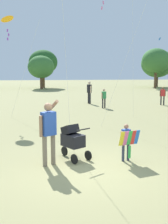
% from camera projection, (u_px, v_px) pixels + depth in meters
% --- Properties ---
extents(ground_plane, '(120.00, 120.00, 0.00)m').
position_uv_depth(ground_plane, '(84.00, 170.00, 7.33)').
color(ground_plane, '#938E5B').
extents(treeline_distant, '(31.67, 6.98, 5.43)m').
position_uv_depth(treeline_distant, '(62.00, 63.00, 38.39)').
color(treeline_distant, brown).
rests_on(treeline_distant, ground).
extents(child_with_butterfly_kite, '(0.63, 0.43, 1.08)m').
position_uv_depth(child_with_butterfly_kite, '(126.00, 139.00, 7.93)').
color(child_with_butterfly_kite, '#33384C').
rests_on(child_with_butterfly_kite, ground).
extents(person_adult_flyer, '(0.54, 0.68, 1.80)m').
position_uv_depth(person_adult_flyer, '(48.00, 128.00, 7.53)').
color(person_adult_flyer, '#7F705B').
rests_on(person_adult_flyer, ground).
extents(stroller, '(0.88, 1.06, 1.03)m').
position_uv_depth(stroller, '(72.00, 139.00, 8.16)').
color(stroller, black).
rests_on(stroller, ground).
extents(kite_blue_high, '(2.16, 1.65, 5.37)m').
position_uv_depth(kite_blue_high, '(8.00, 20.00, 14.48)').
color(kite_blue_high, '#F4A319').
rests_on(kite_blue_high, ground).
extents(person_couple_left, '(0.33, 0.52, 1.69)m').
position_uv_depth(person_couple_left, '(89.00, 91.00, 21.14)').
color(person_couple_left, '#232328').
rests_on(person_couple_left, ground).
extents(person_kid_running, '(0.37, 0.30, 1.30)m').
position_uv_depth(person_kid_running, '(104.00, 97.00, 18.78)').
color(person_kid_running, '#232328').
rests_on(person_kid_running, ground).
extents(person_back_turned, '(0.42, 0.24, 1.33)m').
position_uv_depth(person_back_turned, '(163.00, 94.00, 20.36)').
color(person_back_turned, '#232328').
rests_on(person_back_turned, ground).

